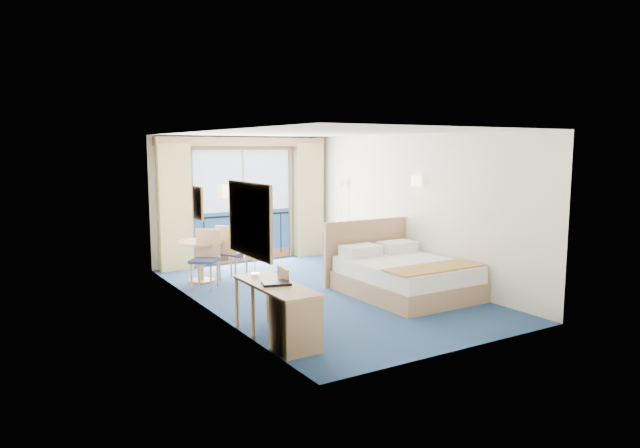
{
  "coord_description": "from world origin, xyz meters",
  "views": [
    {
      "loc": [
        -4.93,
        -8.09,
        2.46
      ],
      "look_at": [
        0.1,
        0.2,
        1.15
      ],
      "focal_mm": 32.0,
      "sensor_mm": 36.0,
      "label": 1
    }
  ],
  "objects": [
    {
      "name": "sconce_right",
      "position": [
        1.94,
        -0.15,
        1.85
      ],
      "size": [
        0.18,
        0.18,
        0.18
      ],
      "primitive_type": "cylinder",
      "color": "beige",
      "rests_on": "room_walls"
    },
    {
      "name": "table_chair_a",
      "position": [
        -0.95,
        1.68,
        0.58
      ],
      "size": [
        0.62,
        0.62,
        1.04
      ],
      "rotation": [
        0.0,
        0.0,
        2.12
      ],
      "color": "#20274B",
      "rests_on": "ground"
    },
    {
      "name": "nightstand",
      "position": [
        1.77,
        0.77,
        0.27
      ],
      "size": [
        0.41,
        0.39,
        0.54
      ],
      "primitive_type": "cube",
      "color": "#9A7C51",
      "rests_on": "ground"
    },
    {
      "name": "balcony_door",
      "position": [
        -0.01,
        3.22,
        1.14
      ],
      "size": [
        2.36,
        0.03,
        2.52
      ],
      "color": "navy",
      "rests_on": "room_walls"
    },
    {
      "name": "desk_lamp",
      "position": [
        -1.75,
        -1.15,
        1.05
      ],
      "size": [
        0.12,
        0.12,
        0.43
      ],
      "color": "silver",
      "rests_on": "desk"
    },
    {
      "name": "armchair",
      "position": [
        1.65,
        1.78,
        0.39
      ],
      "size": [
        1.18,
        1.18,
        0.78
      ],
      "primitive_type": "imported",
      "rotation": [
        0.0,
        0.0,
        4.09
      ],
      "color": "#4C505C",
      "rests_on": "ground"
    },
    {
      "name": "round_table",
      "position": [
        -1.45,
        1.85,
        0.57
      ],
      "size": [
        0.84,
        0.84,
        0.76
      ],
      "color": "tan",
      "rests_on": "ground"
    },
    {
      "name": "wall_print",
      "position": [
        -1.97,
        0.45,
        1.6
      ],
      "size": [
        0.04,
        0.42,
        0.52
      ],
      "color": "tan",
      "rests_on": "room_walls"
    },
    {
      "name": "curtain_right",
      "position": [
        1.55,
        3.07,
        1.28
      ],
      "size": [
        0.65,
        0.22,
        2.55
      ],
      "primitive_type": "cube",
      "color": "#D1BE73",
      "rests_on": "room_walls"
    },
    {
      "name": "floor",
      "position": [
        0.0,
        0.0,
        0.0
      ],
      "size": [
        6.5,
        6.5,
        0.0
      ],
      "primitive_type": "plane",
      "color": "navy",
      "rests_on": "ground"
    },
    {
      "name": "table_chair_b",
      "position": [
        -1.52,
        1.43,
        0.58
      ],
      "size": [
        0.62,
        0.62,
        1.02
      ],
      "rotation": [
        0.0,
        0.0,
        -0.7
      ],
      "color": "#20274B",
      "rests_on": "ground"
    },
    {
      "name": "mirror",
      "position": [
        -1.97,
        -1.5,
        1.55
      ],
      "size": [
        0.05,
        1.25,
        0.95
      ],
      "color": "tan",
      "rests_on": "room_walls"
    },
    {
      "name": "folder",
      "position": [
        -1.72,
        -1.73,
        0.74
      ],
      "size": [
        0.42,
        0.36,
        0.03
      ],
      "primitive_type": "cube",
      "rotation": [
        0.0,
        0.0,
        -0.29
      ],
      "color": "black",
      "rests_on": "desk"
    },
    {
      "name": "bed",
      "position": [
        1.14,
        -0.8,
        0.33
      ],
      "size": [
        1.85,
        2.2,
        1.16
      ],
      "color": "tan",
      "rests_on": "ground"
    },
    {
      "name": "curtain_left",
      "position": [
        -1.55,
        3.07,
        1.28
      ],
      "size": [
        0.65,
        0.22,
        2.55
      ],
      "primitive_type": "cube",
      "color": "#D1BE73",
      "rests_on": "room_walls"
    },
    {
      "name": "sconce_left",
      "position": [
        -1.94,
        -0.6,
        1.85
      ],
      "size": [
        0.18,
        0.18,
        0.18
      ],
      "primitive_type": "cylinder",
      "color": "beige",
      "rests_on": "room_walls"
    },
    {
      "name": "desk",
      "position": [
        -1.72,
        -2.14,
        0.4
      ],
      "size": [
        0.53,
        1.54,
        0.72
      ],
      "color": "tan",
      "rests_on": "ground"
    },
    {
      "name": "floor_lamp",
      "position": [
        1.86,
        2.21,
        1.32
      ],
      "size": [
        0.24,
        0.24,
        1.75
      ],
      "color": "silver",
      "rests_on": "ground"
    },
    {
      "name": "desk_chair",
      "position": [
        -1.41,
        -1.54,
        0.5
      ],
      "size": [
        0.44,
        0.43,
        0.88
      ],
      "rotation": [
        0.0,
        0.0,
        1.43
      ],
      "color": "#20274B",
      "rests_on": "ground"
    },
    {
      "name": "pelmet",
      "position": [
        0.0,
        3.1,
        2.58
      ],
      "size": [
        3.8,
        0.25,
        0.18
      ],
      "primitive_type": "cube",
      "color": "tan",
      "rests_on": "room_walls"
    },
    {
      "name": "phone",
      "position": [
        1.75,
        0.74,
        0.59
      ],
      "size": [
        0.24,
        0.21,
        0.09
      ],
      "primitive_type": "cube",
      "rotation": [
        0.0,
        0.0,
        0.38
      ],
      "color": "silver",
      "rests_on": "nightstand"
    },
    {
      "name": "room_walls",
      "position": [
        0.0,
        0.0,
        1.78
      ],
      "size": [
        4.04,
        6.54,
        2.72
      ],
      "color": "white",
      "rests_on": "ground"
    }
  ]
}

